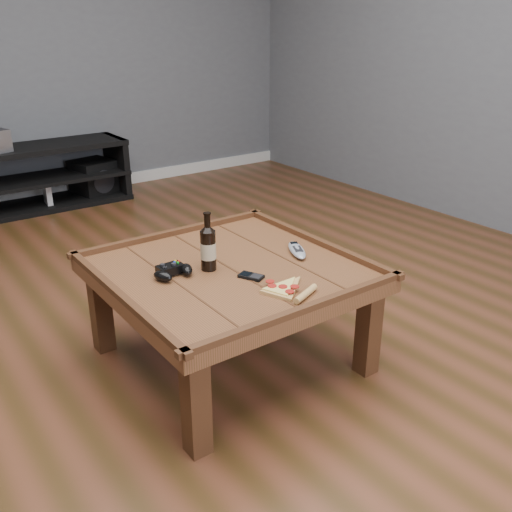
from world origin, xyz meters
TOP-DOWN VIEW (x-y plane):
  - ground at (0.00, 0.00)m, footprint 6.00×6.00m
  - wall_back at (0.00, 3.00)m, footprint 5.00×0.04m
  - baseboard at (0.00, 2.99)m, footprint 5.00×0.02m
  - coffee_table at (0.00, 0.00)m, footprint 1.03×1.03m
  - media_console at (0.00, 2.75)m, footprint 1.40×0.45m
  - beer_bottle at (-0.08, 0.03)m, footprint 0.06×0.06m
  - game_controller at (-0.23, 0.06)m, footprint 0.18×0.12m
  - pizza_slice at (0.05, -0.32)m, footprint 0.25×0.30m
  - smartphone at (0.02, -0.14)m, footprint 0.09×0.11m
  - remote_control at (0.33, -0.05)m, footprint 0.15×0.21m
  - subwoofer at (0.47, 2.80)m, footprint 0.37×0.37m
  - game_console at (0.04, 2.69)m, footprint 0.10×0.17m

SIDE VIEW (x-z plane):
  - ground at x=0.00m, z-range 0.00..0.00m
  - baseboard at x=0.00m, z-range 0.00..0.10m
  - game_console at x=0.04m, z-range -0.01..0.20m
  - subwoofer at x=0.47m, z-range 0.00..0.31m
  - media_console at x=0.00m, z-range 0.00..0.50m
  - coffee_table at x=0.00m, z-range 0.15..0.63m
  - smartphone at x=0.02m, z-range 0.45..0.46m
  - pizza_slice at x=0.05m, z-range 0.45..0.47m
  - remote_control at x=0.33m, z-range 0.45..0.48m
  - game_controller at x=-0.23m, z-range 0.45..0.50m
  - beer_bottle at x=-0.08m, z-range 0.43..0.67m
  - wall_back at x=0.00m, z-range 0.00..2.70m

